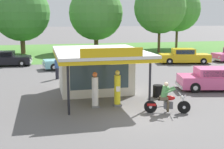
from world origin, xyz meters
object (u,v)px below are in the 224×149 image
at_px(gas_pump_offside, 117,90).
at_px(parked_car_back_row_far_left, 6,59).
at_px(parked_car_back_row_far_right, 184,57).
at_px(featured_classic_sedan, 216,79).
at_px(parked_car_back_row_centre, 102,55).
at_px(bystander_strolling_foreground, 57,67).
at_px(parked_car_back_row_centre_right, 70,61).
at_px(spare_tire_stack, 158,91).
at_px(gas_pump_nearside, 95,91).
at_px(motorcycle_with_rider, 167,100).

relative_size(gas_pump_offside, parked_car_back_row_far_left, 0.39).
bearing_deg(parked_car_back_row_far_right, featured_classic_sedan, -106.30).
xyz_separation_m(parked_car_back_row_centre, bystander_strolling_foreground, (-5.44, -9.28, 0.26)).
height_order(parked_car_back_row_far_right, parked_car_back_row_centre, parked_car_back_row_far_right).
relative_size(gas_pump_offside, parked_car_back_row_far_right, 0.35).
distance_m(gas_pump_offside, parked_car_back_row_centre, 17.59).
bearing_deg(featured_classic_sedan, parked_car_back_row_far_left, 136.77).
distance_m(parked_car_back_row_far_right, parked_car_back_row_centre_right, 11.92).
bearing_deg(spare_tire_stack, parked_car_back_row_far_right, 57.61).
height_order(gas_pump_nearside, featured_classic_sedan, gas_pump_nearside).
bearing_deg(spare_tire_stack, motorcycle_with_rider, -103.85).
height_order(gas_pump_nearside, bystander_strolling_foreground, gas_pump_nearside).
xyz_separation_m(featured_classic_sedan, parked_car_back_row_centre, (-4.62, 15.21, -0.02)).
height_order(featured_classic_sedan, parked_car_back_row_centre_right, parked_car_back_row_centre_right).
bearing_deg(motorcycle_with_rider, parked_car_back_row_far_left, 117.98).
relative_size(parked_car_back_row_centre, parked_car_back_row_centre_right, 1.04).
bearing_deg(parked_car_back_row_far_left, spare_tire_stack, -55.28).
distance_m(parked_car_back_row_far_right, parked_car_back_row_centre, 8.83).
relative_size(parked_car_back_row_far_right, parked_car_back_row_far_left, 1.10).
distance_m(gas_pump_nearside, parked_car_back_row_centre, 17.81).
distance_m(parked_car_back_row_centre_right, bystander_strolling_foreground, 5.03).
bearing_deg(gas_pump_nearside, featured_classic_sedan, 14.38).
relative_size(featured_classic_sedan, spare_tire_stack, 7.53).
height_order(motorcycle_with_rider, featured_classic_sedan, motorcycle_with_rider).
bearing_deg(featured_classic_sedan, gas_pump_nearside, -165.62).
relative_size(featured_classic_sedan, parked_car_back_row_centre, 1.02).
distance_m(gas_pump_nearside, gas_pump_offside, 1.21).
height_order(motorcycle_with_rider, parked_car_back_row_far_left, motorcycle_with_rider).
relative_size(parked_car_back_row_far_left, bystander_strolling_foreground, 2.93).
height_order(parked_car_back_row_far_left, parked_car_back_row_centre, parked_car_back_row_far_left).
relative_size(parked_car_back_row_centre_right, bystander_strolling_foreground, 2.96).
height_order(gas_pump_nearside, spare_tire_stack, gas_pump_nearside).
relative_size(parked_car_back_row_centre_right, spare_tire_stack, 7.07).
relative_size(gas_pump_offside, motorcycle_with_rider, 0.87).
bearing_deg(motorcycle_with_rider, parked_car_back_row_centre_right, 102.94).
height_order(parked_car_back_row_far_right, bystander_strolling_foreground, bystander_strolling_foreground).
bearing_deg(parked_car_back_row_centre, bystander_strolling_foreground, -120.40).
height_order(bystander_strolling_foreground, spare_tire_stack, bystander_strolling_foreground).
xyz_separation_m(gas_pump_nearside, spare_tire_stack, (4.04, 1.24, -0.51)).
bearing_deg(parked_car_back_row_centre, gas_pump_offside, -98.71).
bearing_deg(featured_classic_sedan, parked_car_back_row_far_right, 73.70).
height_order(parked_car_back_row_centre_right, spare_tire_stack, parked_car_back_row_centre_right).
bearing_deg(parked_car_back_row_centre, featured_classic_sedan, -73.11).
bearing_deg(parked_car_back_row_far_right, parked_car_back_row_centre_right, -177.23).
xyz_separation_m(bystander_strolling_foreground, spare_tire_stack, (5.60, -6.87, -0.55)).
bearing_deg(bystander_strolling_foreground, parked_car_back_row_centre_right, 73.07).
distance_m(parked_car_back_row_centre, parked_car_back_row_centre_right, 5.99).
bearing_deg(bystander_strolling_foreground, parked_car_back_row_far_right, 21.92).
height_order(parked_car_back_row_far_left, parked_car_back_row_centre_right, parked_car_back_row_centre_right).
bearing_deg(gas_pump_nearside, motorcycle_with_rider, -29.05).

